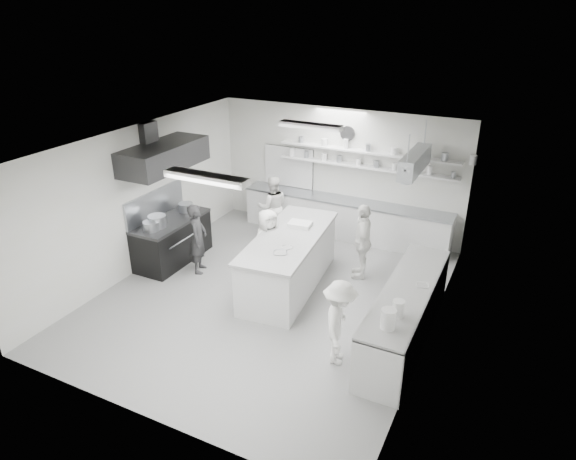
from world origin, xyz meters
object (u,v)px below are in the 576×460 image
at_px(cook_stove, 198,239).
at_px(cook_back, 273,207).
at_px(back_counter, 344,219).
at_px(right_counter, 405,315).
at_px(stove, 172,241).
at_px(prep_island, 289,262).

height_order(cook_stove, cook_back, cook_back).
bearing_deg(back_counter, right_counter, -55.35).
height_order(stove, right_counter, right_counter).
distance_m(cook_stove, cook_back, 2.31).
xyz_separation_m(back_counter, cook_back, (-1.55, -0.71, 0.29)).
bearing_deg(right_counter, back_counter, 124.65).
xyz_separation_m(prep_island, cook_stove, (-1.94, -0.28, 0.22)).
height_order(prep_island, cook_stove, cook_stove).
height_order(stove, cook_stove, cook_stove).
relative_size(right_counter, prep_island, 1.16).
bearing_deg(right_counter, stove, 173.48).
xyz_separation_m(stove, back_counter, (2.90, 2.80, 0.01)).
xyz_separation_m(back_counter, cook_stove, (-2.10, -2.95, 0.28)).
height_order(back_counter, cook_stove, cook_stove).
bearing_deg(stove, cook_back, 57.09).
relative_size(prep_island, cook_back, 1.90).
bearing_deg(cook_stove, stove, 57.62).
relative_size(cook_stove, cook_back, 1.00).
relative_size(prep_island, cook_stove, 1.91).
bearing_deg(right_counter, prep_island, 163.67).
distance_m(right_counter, prep_island, 2.61).
relative_size(back_counter, cook_back, 3.35).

